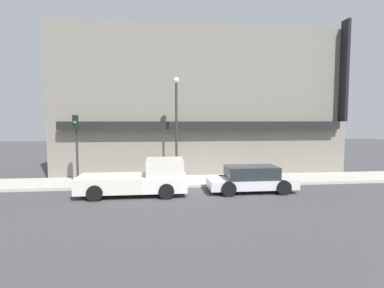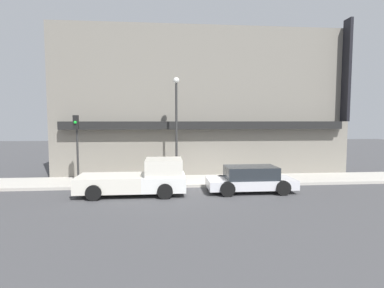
% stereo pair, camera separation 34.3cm
% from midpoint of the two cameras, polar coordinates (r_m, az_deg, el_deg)
% --- Properties ---
extents(ground_plane, '(80.00, 80.00, 0.00)m').
position_cam_midpoint_polar(ground_plane, '(17.10, 3.18, -8.20)').
color(ground_plane, '#424244').
extents(sidewalk, '(36.00, 3.00, 0.16)m').
position_cam_midpoint_polar(sidewalk, '(18.53, 2.41, -6.94)').
color(sidewalk, '#B7B2A8').
rests_on(sidewalk, ground).
extents(building, '(19.80, 3.80, 10.37)m').
position_cam_midpoint_polar(building, '(21.14, 1.28, 7.70)').
color(building, gray).
rests_on(building, ground).
extents(pickup_truck, '(5.39, 2.29, 1.81)m').
position_cam_midpoint_polar(pickup_truck, '(15.51, -10.40, -6.58)').
color(pickup_truck, white).
rests_on(pickup_truck, ground).
extents(parked_car, '(4.59, 1.98, 1.36)m').
position_cam_midpoint_polar(parked_car, '(16.17, 10.63, -6.56)').
color(parked_car, silver).
rests_on(parked_car, ground).
extents(fire_hydrant, '(0.17, 0.17, 0.74)m').
position_cam_midpoint_polar(fire_hydrant, '(17.60, -6.93, -6.13)').
color(fire_hydrant, yellow).
rests_on(fire_hydrant, sidewalk).
extents(street_lamp, '(0.36, 0.36, 6.12)m').
position_cam_midpoint_polar(street_lamp, '(17.78, -3.55, 5.07)').
color(street_lamp, '#2D2D2D').
rests_on(street_lamp, sidewalk).
extents(traffic_light, '(0.28, 0.42, 3.89)m').
position_cam_midpoint_polar(traffic_light, '(17.88, -21.70, 1.20)').
color(traffic_light, '#2D2D2D').
rests_on(traffic_light, sidewalk).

